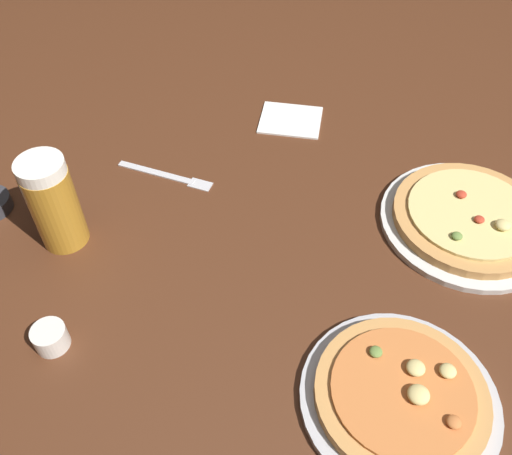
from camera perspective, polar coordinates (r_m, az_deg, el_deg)
ground_plane at (r=0.99m, az=0.00°, el=-1.36°), size 2.40×2.40×0.03m
pizza_plate_near at (r=0.82m, az=14.69°, el=-16.48°), size 0.28×0.28×0.05m
pizza_plate_far at (r=1.06m, az=21.09°, el=0.86°), size 0.31×0.31×0.05m
beer_mug_dark at (r=0.98m, az=-20.24°, el=2.50°), size 0.13×0.10×0.18m
ramekin_sauce at (r=0.89m, az=-20.43°, el=-10.58°), size 0.05×0.05×0.04m
napkin_folded at (r=1.23m, az=3.59°, el=11.08°), size 0.14×0.13×0.01m
fork_left at (r=1.10m, az=-9.17°, el=5.36°), size 0.20×0.03×0.01m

